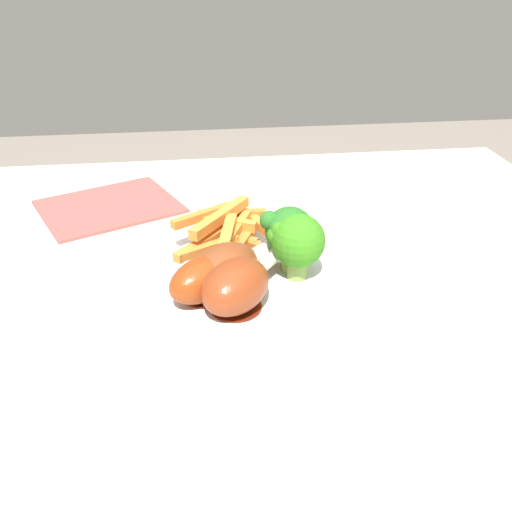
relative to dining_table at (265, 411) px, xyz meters
The scene contains 9 objects.
dining_table is the anchor object (origin of this frame).
dinner_plate 0.13m from the dining_table, behind, with size 0.26×0.26×0.01m, color silver.
broccoli_floret_front 0.18m from the dining_table, 149.72° to the left, with size 0.05×0.06×0.07m.
broccoli_floret_middle 0.18m from the dining_table, 156.58° to the left, with size 0.05×0.06×0.07m.
carrot_fries_pile 0.19m from the dining_table, behind, with size 0.14×0.13×0.04m.
chicken_drumstick_near 0.15m from the dining_table, 151.77° to the right, with size 0.11×0.12×0.05m.
chicken_drumstick_far 0.14m from the dining_table, 133.00° to the right, with size 0.12×0.10×0.05m.
chicken_drumstick_extra 0.15m from the dining_table, 131.21° to the right, with size 0.10×0.12×0.04m.
napkin 0.35m from the dining_table, 149.29° to the right, with size 0.17×0.14×0.00m, color #B74C47.
Camera 1 is at (0.41, -0.06, 1.01)m, focal length 38.88 mm.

